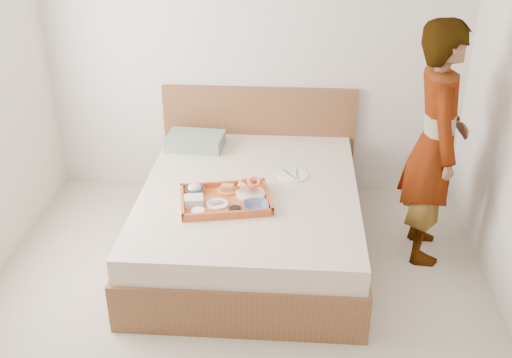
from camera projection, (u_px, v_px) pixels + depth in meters
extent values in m
cube|color=#BFB5A1|center=(230.00, 339.00, 3.69)|extent=(3.50, 4.00, 0.01)
cube|color=silver|center=(253.00, 45.00, 4.84)|extent=(3.50, 0.01, 2.60)
cube|color=brown|center=(250.00, 218.00, 4.44)|extent=(1.65, 2.00, 0.53)
cube|color=brown|center=(259.00, 139.00, 5.20)|extent=(1.65, 0.06, 0.95)
cube|color=gray|center=(195.00, 141.00, 4.90)|extent=(0.48, 0.34, 0.11)
cube|color=#C75B23|center=(225.00, 199.00, 4.10)|extent=(0.69, 0.56, 0.06)
cylinder|color=white|center=(251.00, 194.00, 4.18)|extent=(0.25, 0.25, 0.01)
imported|color=#1E224F|center=(256.00, 206.00, 4.00)|extent=(0.20, 0.20, 0.04)
cylinder|color=black|center=(235.00, 210.00, 3.96)|extent=(0.10, 0.10, 0.03)
cylinder|color=white|center=(217.00, 204.00, 4.06)|extent=(0.18, 0.18, 0.01)
cylinder|color=orange|center=(227.00, 190.00, 4.23)|extent=(0.18, 0.18, 0.01)
imported|color=#1E224F|center=(195.00, 190.00, 4.20)|extent=(0.16, 0.16, 0.04)
cube|color=silver|center=(194.00, 201.00, 4.06)|extent=(0.15, 0.13, 0.06)
cylinder|color=white|center=(198.00, 212.00, 3.95)|extent=(0.10, 0.10, 0.03)
cylinder|color=white|center=(293.00, 175.00, 4.47)|extent=(0.28, 0.28, 0.01)
imported|color=silver|center=(435.00, 145.00, 4.14)|extent=(0.44, 0.66, 1.76)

